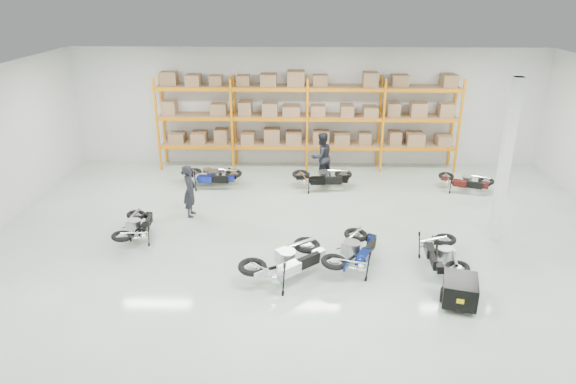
{
  "coord_description": "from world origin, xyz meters",
  "views": [
    {
      "loc": [
        -0.2,
        -12.54,
        6.61
      ],
      "look_at": [
        -0.57,
        1.1,
        1.1
      ],
      "focal_mm": 32.0,
      "sensor_mm": 36.0,
      "label": 1
    }
  ],
  "objects_px": {
    "moto_blue_centre": "(355,246)",
    "moto_touring_right": "(442,249)",
    "moto_black_far_left": "(136,222)",
    "person_back": "(321,157)",
    "moto_back_d": "(466,178)",
    "moto_silver_left": "(287,256)",
    "moto_back_b": "(206,171)",
    "moto_back_c": "(323,174)",
    "trailer": "(460,290)",
    "person_left": "(190,191)",
    "moto_back_a": "(212,173)"
  },
  "relations": [
    {
      "from": "person_back",
      "to": "moto_back_b",
      "type": "bearing_deg",
      "value": -27.63
    },
    {
      "from": "moto_silver_left",
      "to": "moto_back_d",
      "type": "height_order",
      "value": "moto_silver_left"
    },
    {
      "from": "moto_back_a",
      "to": "moto_back_c",
      "type": "distance_m",
      "value": 3.86
    },
    {
      "from": "moto_black_far_left",
      "to": "moto_back_a",
      "type": "distance_m",
      "value": 4.28
    },
    {
      "from": "moto_black_far_left",
      "to": "moto_back_a",
      "type": "height_order",
      "value": "moto_back_a"
    },
    {
      "from": "moto_back_b",
      "to": "moto_back_d",
      "type": "distance_m",
      "value": 9.03
    },
    {
      "from": "moto_blue_centre",
      "to": "moto_touring_right",
      "type": "xyz_separation_m",
      "value": [
        2.17,
        -0.02,
        -0.05
      ]
    },
    {
      "from": "moto_back_a",
      "to": "moto_back_d",
      "type": "relative_size",
      "value": 1.09
    },
    {
      "from": "moto_back_c",
      "to": "person_left",
      "type": "xyz_separation_m",
      "value": [
        -4.12,
        -2.35,
        0.27
      ]
    },
    {
      "from": "trailer",
      "to": "moto_back_a",
      "type": "relative_size",
      "value": 0.91
    },
    {
      "from": "moto_back_b",
      "to": "moto_back_c",
      "type": "xyz_separation_m",
      "value": [
        4.12,
        -0.38,
        0.07
      ]
    },
    {
      "from": "moto_back_b",
      "to": "moto_black_far_left",
      "type": "bearing_deg",
      "value": 158.35
    },
    {
      "from": "trailer",
      "to": "person_back",
      "type": "xyz_separation_m",
      "value": [
        -2.81,
        7.83,
        0.51
      ]
    },
    {
      "from": "moto_blue_centre",
      "to": "trailer",
      "type": "bearing_deg",
      "value": 167.81
    },
    {
      "from": "moto_blue_centre",
      "to": "moto_black_far_left",
      "type": "bearing_deg",
      "value": 11.27
    },
    {
      "from": "moto_back_c",
      "to": "person_left",
      "type": "distance_m",
      "value": 4.75
    },
    {
      "from": "moto_silver_left",
      "to": "trailer",
      "type": "xyz_separation_m",
      "value": [
        3.84,
        -1.02,
        -0.25
      ]
    },
    {
      "from": "moto_back_a",
      "to": "moto_blue_centre",
      "type": "bearing_deg",
      "value": -136.27
    },
    {
      "from": "moto_back_a",
      "to": "moto_back_c",
      "type": "xyz_separation_m",
      "value": [
        3.86,
        -0.07,
        0.02
      ]
    },
    {
      "from": "moto_black_far_left",
      "to": "person_back",
      "type": "relative_size",
      "value": 0.92
    },
    {
      "from": "moto_blue_centre",
      "to": "trailer",
      "type": "relative_size",
      "value": 1.2
    },
    {
      "from": "person_back",
      "to": "moto_back_a",
      "type": "bearing_deg",
      "value": -22.75
    },
    {
      "from": "moto_blue_centre",
      "to": "moto_back_d",
      "type": "height_order",
      "value": "moto_blue_centre"
    },
    {
      "from": "moto_blue_centre",
      "to": "moto_back_b",
      "type": "relative_size",
      "value": 1.22
    },
    {
      "from": "moto_black_far_left",
      "to": "person_back",
      "type": "xyz_separation_m",
      "value": [
        5.29,
        4.83,
        0.39
      ]
    },
    {
      "from": "moto_back_a",
      "to": "person_left",
      "type": "distance_m",
      "value": 2.45
    },
    {
      "from": "moto_blue_centre",
      "to": "moto_touring_right",
      "type": "bearing_deg",
      "value": -156.02
    },
    {
      "from": "trailer",
      "to": "person_back",
      "type": "distance_m",
      "value": 8.34
    },
    {
      "from": "moto_silver_left",
      "to": "trailer",
      "type": "relative_size",
      "value": 1.28
    },
    {
      "from": "moto_back_a",
      "to": "person_back",
      "type": "distance_m",
      "value": 3.94
    },
    {
      "from": "moto_back_d",
      "to": "person_back",
      "type": "bearing_deg",
      "value": 99.23
    },
    {
      "from": "moto_back_a",
      "to": "moto_back_b",
      "type": "distance_m",
      "value": 0.4
    },
    {
      "from": "moto_silver_left",
      "to": "trailer",
      "type": "height_order",
      "value": "moto_silver_left"
    },
    {
      "from": "moto_touring_right",
      "to": "moto_back_c",
      "type": "height_order",
      "value": "moto_back_c"
    },
    {
      "from": "moto_back_d",
      "to": "person_back",
      "type": "xyz_separation_m",
      "value": [
        -4.92,
        0.99,
        0.4
      ]
    },
    {
      "from": "moto_blue_centre",
      "to": "moto_back_a",
      "type": "height_order",
      "value": "moto_blue_centre"
    },
    {
      "from": "moto_touring_right",
      "to": "moto_blue_centre",
      "type": "bearing_deg",
      "value": -177.37
    },
    {
      "from": "trailer",
      "to": "moto_back_d",
      "type": "xyz_separation_m",
      "value": [
        2.11,
        6.85,
        0.11
      ]
    },
    {
      "from": "trailer",
      "to": "moto_blue_centre",
      "type": "bearing_deg",
      "value": 158.19
    },
    {
      "from": "moto_blue_centre",
      "to": "trailer",
      "type": "height_order",
      "value": "moto_blue_centre"
    },
    {
      "from": "moto_back_c",
      "to": "moto_back_d",
      "type": "height_order",
      "value": "moto_back_c"
    },
    {
      "from": "moto_back_d",
      "to": "moto_silver_left",
      "type": "bearing_deg",
      "value": 155.0
    },
    {
      "from": "moto_back_c",
      "to": "moto_silver_left",
      "type": "bearing_deg",
      "value": 167.82
    },
    {
      "from": "person_left",
      "to": "moto_back_d",
      "type": "bearing_deg",
      "value": -76.1
    },
    {
      "from": "trailer",
      "to": "person_left",
      "type": "distance_m",
      "value": 8.31
    },
    {
      "from": "moto_back_d",
      "to": "moto_back_b",
      "type": "bearing_deg",
      "value": 107.52
    },
    {
      "from": "moto_touring_right",
      "to": "person_back",
      "type": "distance_m",
      "value": 6.85
    },
    {
      "from": "moto_silver_left",
      "to": "moto_black_far_left",
      "type": "height_order",
      "value": "moto_silver_left"
    },
    {
      "from": "moto_blue_centre",
      "to": "moto_black_far_left",
      "type": "relative_size",
      "value": 1.16
    },
    {
      "from": "moto_back_b",
      "to": "moto_back_c",
      "type": "height_order",
      "value": "moto_back_c"
    }
  ]
}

